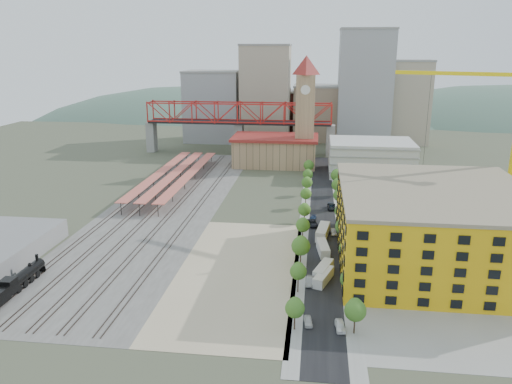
# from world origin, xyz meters

# --- Properties ---
(ground) EXTENTS (400.00, 400.00, 0.00)m
(ground) POSITION_xyz_m (0.00, 0.00, 0.00)
(ground) COLOR #474C38
(ground) RESTS_ON ground
(ballast_strip) EXTENTS (36.00, 165.00, 0.06)m
(ballast_strip) POSITION_xyz_m (-36.00, 17.50, 0.03)
(ballast_strip) COLOR #605E59
(ballast_strip) RESTS_ON ground
(dirt_lot) EXTENTS (28.00, 67.00, 0.06)m
(dirt_lot) POSITION_xyz_m (-4.00, -31.50, 0.03)
(dirt_lot) COLOR tan
(dirt_lot) RESTS_ON ground
(street_asphalt) EXTENTS (12.00, 170.00, 0.06)m
(street_asphalt) POSITION_xyz_m (16.00, 15.00, 0.03)
(street_asphalt) COLOR black
(street_asphalt) RESTS_ON ground
(sidewalk_west) EXTENTS (3.00, 170.00, 0.04)m
(sidewalk_west) POSITION_xyz_m (10.50, 15.00, 0.02)
(sidewalk_west) COLOR gray
(sidewalk_west) RESTS_ON ground
(sidewalk_east) EXTENTS (3.00, 170.00, 0.04)m
(sidewalk_east) POSITION_xyz_m (21.50, 15.00, 0.02)
(sidewalk_east) COLOR gray
(sidewalk_east) RESTS_ON ground
(construction_pad) EXTENTS (50.00, 90.00, 0.06)m
(construction_pad) POSITION_xyz_m (45.00, -20.00, 0.03)
(construction_pad) COLOR gray
(construction_pad) RESTS_ON ground
(rail_tracks) EXTENTS (26.56, 160.00, 0.18)m
(rail_tracks) POSITION_xyz_m (-37.80, 17.50, 0.15)
(rail_tracks) COLOR #382B23
(rail_tracks) RESTS_ON ground
(platform_canopies) EXTENTS (16.00, 80.00, 4.12)m
(platform_canopies) POSITION_xyz_m (-41.00, 45.00, 3.99)
(platform_canopies) COLOR #D95A53
(platform_canopies) RESTS_ON ground
(station_hall) EXTENTS (38.00, 24.00, 13.10)m
(station_hall) POSITION_xyz_m (-5.00, 82.00, 6.67)
(station_hall) COLOR tan
(station_hall) RESTS_ON ground
(clock_tower) EXTENTS (12.00, 12.00, 52.00)m
(clock_tower) POSITION_xyz_m (8.00, 79.99, 28.70)
(clock_tower) COLOR tan
(clock_tower) RESTS_ON ground
(parking_garage) EXTENTS (34.00, 26.00, 14.00)m
(parking_garage) POSITION_xyz_m (36.00, 70.00, 7.00)
(parking_garage) COLOR silver
(parking_garage) RESTS_ON ground
(truss_bridge) EXTENTS (94.00, 9.60, 25.60)m
(truss_bridge) POSITION_xyz_m (-25.00, 105.00, 18.86)
(truss_bridge) COLOR gray
(truss_bridge) RESTS_ON ground
(construction_building) EXTENTS (44.60, 50.60, 18.80)m
(construction_building) POSITION_xyz_m (42.00, -20.00, 9.41)
(construction_building) COLOR yellow
(construction_building) RESTS_ON ground
(street_trees) EXTENTS (15.40, 124.40, 8.00)m
(street_trees) POSITION_xyz_m (16.00, 5.00, 0.00)
(street_trees) COLOR #2C5E1C
(street_trees) RESTS_ON ground
(skyline) EXTENTS (133.00, 46.00, 60.00)m
(skyline) POSITION_xyz_m (7.47, 142.31, 22.81)
(skyline) COLOR #9EA0A3
(skyline) RESTS_ON ground
(distant_hills) EXTENTS (647.00, 264.00, 227.00)m
(distant_hills) POSITION_xyz_m (45.28, 260.00, -79.54)
(distant_hills) COLOR #4C6B59
(distant_hills) RESTS_ON ground
(locomotive) EXTENTS (2.76, 21.29, 5.32)m
(locomotive) POSITION_xyz_m (-50.00, -46.39, 1.99)
(locomotive) COLOR black
(locomotive) RESTS_ON ground
(tower_crane) EXTENTS (45.03, 19.64, 51.16)m
(tower_crane) POSITION_xyz_m (66.52, 10.89, 31.57)
(tower_crane) COLOR yellow
(tower_crane) RESTS_ON ground
(site_trailer_a) EXTENTS (4.96, 8.99, 2.38)m
(site_trailer_a) POSITION_xyz_m (16.00, -34.36, 1.19)
(site_trailer_a) COLOR silver
(site_trailer_a) RESTS_ON ground
(site_trailer_b) EXTENTS (5.02, 9.34, 2.48)m
(site_trailer_b) POSITION_xyz_m (16.00, -30.60, 1.24)
(site_trailer_b) COLOR silver
(site_trailer_b) RESTS_ON ground
(site_trailer_c) EXTENTS (3.60, 9.46, 2.52)m
(site_trailer_c) POSITION_xyz_m (16.00, -17.56, 1.26)
(site_trailer_c) COLOR silver
(site_trailer_c) RESTS_ON ground
(site_trailer_d) EXTENTS (4.23, 10.73, 2.86)m
(site_trailer_d) POSITION_xyz_m (16.00, -5.86, 1.43)
(site_trailer_d) COLOR silver
(site_trailer_d) RESTS_ON ground
(car_0) EXTENTS (1.97, 3.99, 1.31)m
(car_0) POSITION_xyz_m (13.00, -52.89, 0.65)
(car_0) COLOR silver
(car_0) RESTS_ON ground
(car_1) EXTENTS (2.10, 4.93, 1.58)m
(car_1) POSITION_xyz_m (13.00, -35.92, 0.79)
(car_1) COLOR gray
(car_1) RESTS_ON ground
(car_2) EXTENTS (3.49, 6.11, 1.61)m
(car_2) POSITION_xyz_m (13.00, 2.59, 0.80)
(car_2) COLOR black
(car_2) RESTS_ON ground
(car_3) EXTENTS (2.57, 4.82, 1.33)m
(car_3) POSITION_xyz_m (13.00, 7.19, 0.66)
(car_3) COLOR navy
(car_3) RESTS_ON ground
(car_4) EXTENTS (2.22, 4.61, 1.52)m
(car_4) POSITION_xyz_m (19.00, -54.00, 0.76)
(car_4) COLOR white
(car_4) RESTS_ON ground
(car_5) EXTENTS (1.96, 4.49, 1.43)m
(car_5) POSITION_xyz_m (19.00, -3.68, 0.72)
(car_5) COLOR #A7A6AC
(car_5) RESTS_ON ground
(car_6) EXTENTS (2.83, 5.82, 1.59)m
(car_6) POSITION_xyz_m (19.00, 19.32, 0.80)
(car_6) COLOR black
(car_6) RESTS_ON ground
(car_7) EXTENTS (2.72, 5.10, 1.41)m
(car_7) POSITION_xyz_m (19.00, 19.58, 0.70)
(car_7) COLOR navy
(car_7) RESTS_ON ground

